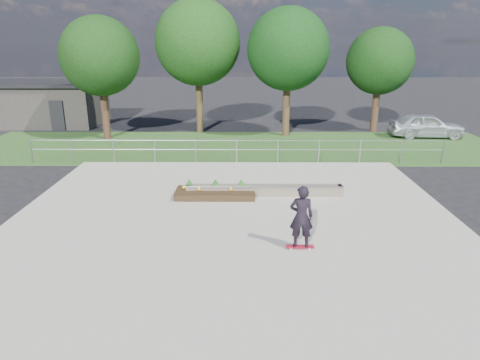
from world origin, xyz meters
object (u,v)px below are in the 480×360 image
planter_bed (215,191)px  parked_car (427,125)px  grind_ledge (264,190)px  skateboarder (301,217)px

planter_bed → parked_car: parked_car is taller
grind_ledge → parked_car: size_ratio=1.36×
parked_car → grind_ledge: bearing=138.9°
grind_ledge → parked_car: bearing=45.6°
planter_bed → skateboarder: size_ratio=1.57×
planter_bed → grind_ledge: bearing=2.7°
skateboarder → grind_ledge: bearing=100.3°
planter_bed → skateboarder: skateboarder is taller
skateboarder → parked_car: 18.04m
grind_ledge → planter_bed: 1.88m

